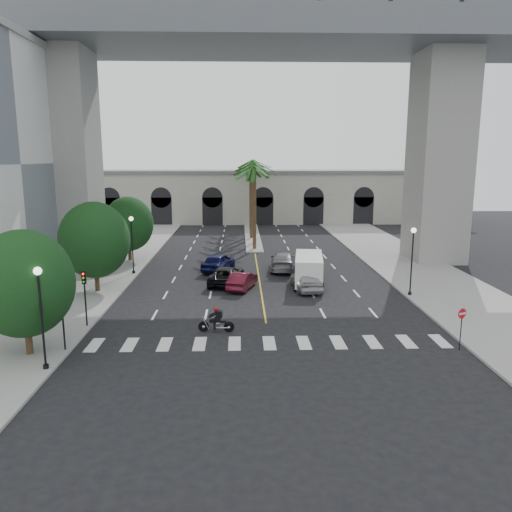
{
  "coord_description": "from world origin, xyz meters",
  "views": [
    {
      "loc": [
        -1.63,
        -28.7,
        10.49
      ],
      "look_at": [
        -0.53,
        6.0,
        3.65
      ],
      "focal_mm": 35.0,
      "sensor_mm": 36.0,
      "label": 1
    }
  ],
  "objects": [
    {
      "name": "car_a",
      "position": [
        3.69,
        10.33,
        0.86
      ],
      "size": [
        2.38,
        5.19,
        1.72
      ],
      "primitive_type": "imported",
      "rotation": [
        0.0,
        0.0,
        3.21
      ],
      "color": "#98999C",
      "rests_on": "ground"
    },
    {
      "name": "car_e",
      "position": [
        -3.73,
        17.4,
        0.86
      ],
      "size": [
        3.46,
        5.42,
        1.72
      ],
      "primitive_type": "imported",
      "rotation": [
        0.0,
        0.0,
        2.84
      ],
      "color": "#0E1243",
      "rests_on": "ground"
    },
    {
      "name": "ground",
      "position": [
        0.0,
        0.0,
        0.0
      ],
      "size": [
        140.0,
        140.0,
        0.0
      ],
      "primitive_type": "plane",
      "color": "black",
      "rests_on": "ground"
    },
    {
      "name": "car_c",
      "position": [
        -2.83,
        12.41,
        0.75
      ],
      "size": [
        3.22,
        5.7,
        1.5
      ],
      "primitive_type": "imported",
      "rotation": [
        0.0,
        0.0,
        3.0
      ],
      "color": "black",
      "rests_on": "ground"
    },
    {
      "name": "sidewalk_left",
      "position": [
        -15.0,
        15.0,
        0.07
      ],
      "size": [
        8.0,
        100.0,
        0.15
      ],
      "primitive_type": "cube",
      "color": "gray",
      "rests_on": "ground"
    },
    {
      "name": "palm_f",
      "position": [
        0.2,
        48.0,
        9.46
      ],
      "size": [
        3.2,
        3.2,
        10.7
      ],
      "color": "#47331E",
      "rests_on": "ground"
    },
    {
      "name": "palm_b",
      "position": [
        0.1,
        32.0,
        9.37
      ],
      "size": [
        3.2,
        3.2,
        10.6
      ],
      "color": "#47331E",
      "rests_on": "ground"
    },
    {
      "name": "pedestrian_a",
      "position": [
        -15.0,
        4.86,
        1.03
      ],
      "size": [
        0.74,
        0.6,
        1.76
      ],
      "primitive_type": "imported",
      "rotation": [
        0.0,
        0.0,
        0.31
      ],
      "color": "black",
      "rests_on": "sidewalk_left"
    },
    {
      "name": "bridge",
      "position": [
        3.42,
        22.0,
        18.51
      ],
      "size": [
        75.0,
        13.0,
        26.0
      ],
      "color": "gray",
      "rests_on": "ground"
    },
    {
      "name": "traffic_signal_near",
      "position": [
        -11.3,
        -2.5,
        2.51
      ],
      "size": [
        0.25,
        0.18,
        3.65
      ],
      "color": "black",
      "rests_on": "ground"
    },
    {
      "name": "do_not_enter_sign",
      "position": [
        10.5,
        -2.92,
        1.76
      ],
      "size": [
        0.55,
        0.27,
        2.42
      ],
      "rotation": [
        0.0,
        0.0,
        0.42
      ],
      "color": "black",
      "rests_on": "ground"
    },
    {
      "name": "lamp_post_left_far",
      "position": [
        -11.4,
        16.0,
        3.22
      ],
      "size": [
        0.4,
        0.4,
        5.35
      ],
      "color": "black",
      "rests_on": "ground"
    },
    {
      "name": "traffic_signal_far",
      "position": [
        -11.3,
        1.5,
        2.51
      ],
      "size": [
        0.25,
        0.18,
        3.65
      ],
      "color": "black",
      "rests_on": "ground"
    },
    {
      "name": "lamp_post_left_near",
      "position": [
        -11.4,
        -5.0,
        3.22
      ],
      "size": [
        0.4,
        0.4,
        5.35
      ],
      "color": "black",
      "rests_on": "ground"
    },
    {
      "name": "car_b",
      "position": [
        -1.5,
        10.67,
        0.7
      ],
      "size": [
        2.68,
        4.52,
        1.41
      ],
      "primitive_type": "imported",
      "rotation": [
        0.0,
        0.0,
        2.84
      ],
      "color": "#4E0F1D",
      "rests_on": "ground"
    },
    {
      "name": "palm_a",
      "position": [
        0.0,
        28.0,
        9.1
      ],
      "size": [
        3.2,
        3.2,
        10.3
      ],
      "color": "#47331E",
      "rests_on": "ground"
    },
    {
      "name": "median",
      "position": [
        0.0,
        38.0,
        0.1
      ],
      "size": [
        2.0,
        24.0,
        0.2
      ],
      "primitive_type": "cube",
      "color": "gray",
      "rests_on": "ground"
    },
    {
      "name": "street_tree_near",
      "position": [
        -13.0,
        -3.0,
        4.02
      ],
      "size": [
        5.2,
        5.2,
        6.89
      ],
      "color": "#382616",
      "rests_on": "ground"
    },
    {
      "name": "motorcycle_rider",
      "position": [
        -3.07,
        0.5,
        0.72
      ],
      "size": [
        2.22,
        0.6,
        1.6
      ],
      "rotation": [
        0.0,
        0.0,
        -0.07
      ],
      "color": "black",
      "rests_on": "ground"
    },
    {
      "name": "street_tree_mid",
      "position": [
        -13.0,
        10.0,
        4.21
      ],
      "size": [
        5.44,
        5.44,
        7.21
      ],
      "color": "#382616",
      "rests_on": "ground"
    },
    {
      "name": "street_tree_far",
      "position": [
        -13.0,
        22.0,
        3.9
      ],
      "size": [
        5.04,
        5.04,
        6.68
      ],
      "color": "#382616",
      "rests_on": "ground"
    },
    {
      "name": "sidewalk_right",
      "position": [
        15.0,
        15.0,
        0.07
      ],
      "size": [
        8.0,
        100.0,
        0.15
      ],
      "primitive_type": "cube",
      "color": "gray",
      "rests_on": "ground"
    },
    {
      "name": "lamp_post_right",
      "position": [
        11.4,
        8.0,
        3.22
      ],
      "size": [
        0.4,
        0.4,
        5.35
      ],
      "color": "black",
      "rests_on": "ground"
    },
    {
      "name": "palm_e",
      "position": [
        -0.1,
        44.0,
        9.19
      ],
      "size": [
        3.2,
        3.2,
        10.4
      ],
      "color": "#47331E",
      "rests_on": "ground"
    },
    {
      "name": "pier_building",
      "position": [
        0.0,
        55.0,
        4.27
      ],
      "size": [
        71.0,
        10.5,
        8.5
      ],
      "color": "beige",
      "rests_on": "ground"
    },
    {
      "name": "car_d",
      "position": [
        2.41,
        17.66,
        0.85
      ],
      "size": [
        3.0,
        6.07,
        1.7
      ],
      "primitive_type": "imported",
      "rotation": [
        0.0,
        0.0,
        3.03
      ],
      "color": "slate",
      "rests_on": "ground"
    },
    {
      "name": "palm_d",
      "position": [
        0.15,
        40.0,
        9.65
      ],
      "size": [
        3.2,
        3.2,
        10.9
      ],
      "color": "#47331E",
      "rests_on": "ground"
    },
    {
      "name": "cargo_van",
      "position": [
        4.07,
        11.77,
        1.41
      ],
      "size": [
        3.0,
        6.16,
        2.52
      ],
      "rotation": [
        0.0,
        0.0,
        -0.13
      ],
      "color": "silver",
      "rests_on": "ground"
    },
    {
      "name": "palm_c",
      "position": [
        -0.2,
        36.0,
        8.91
      ],
      "size": [
        3.2,
        3.2,
        10.1
      ],
      "color": "#47331E",
      "rests_on": "ground"
    }
  ]
}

